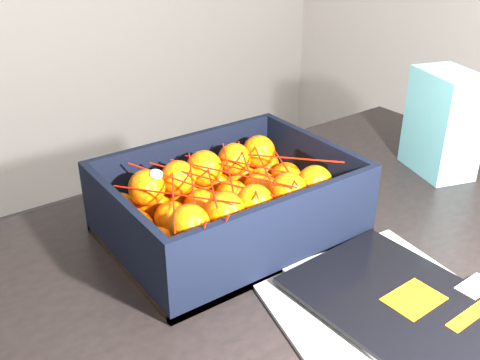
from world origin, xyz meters
TOP-DOWN VIEW (x-y plane):
  - table at (0.22, -0.03)m, footprint 1.22×0.82m
  - magazine_stack at (0.20, -0.19)m, footprint 0.33×0.32m
  - produce_crate at (0.14, 0.10)m, footprint 0.38×0.28m
  - clementine_heap at (0.14, 0.11)m, footprint 0.36×0.26m
  - mesh_net at (0.14, 0.09)m, footprint 0.31×0.25m
  - retail_carton at (0.62, 0.06)m, footprint 0.13×0.16m

SIDE VIEW (x-z plane):
  - table at x=0.22m, z-range 0.28..1.03m
  - magazine_stack at x=0.20m, z-range 0.75..0.77m
  - produce_crate at x=0.14m, z-range 0.73..0.85m
  - clementine_heap at x=0.14m, z-range 0.75..0.86m
  - retail_carton at x=0.62m, z-range 0.75..0.95m
  - mesh_net at x=0.14m, z-range 0.81..0.90m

